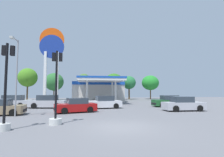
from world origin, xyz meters
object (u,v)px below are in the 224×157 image
at_px(tree_0, 28,78).
at_px(tree_1, 54,82).
at_px(car_1, 104,103).
at_px(tree_4, 129,83).
at_px(car_2, 169,101).
at_px(car_4, 183,104).
at_px(tree_2, 84,81).
at_px(corner_streetlamp, 16,69).
at_px(station_pole_sign, 52,55).
at_px(car_3, 0,108).
at_px(car_0, 49,102).
at_px(car_5, 76,106).
at_px(traffic_signal_1, 5,99).
at_px(tree_3, 114,83).
at_px(tree_5, 150,83).
at_px(traffic_signal_0, 56,102).
at_px(car_6, 12,102).

height_order(tree_0, tree_1, tree_0).
distance_m(car_1, tree_4, 23.25).
relative_size(car_2, car_4, 0.99).
xyz_separation_m(car_1, car_2, (9.13, 1.03, 0.00)).
bearing_deg(tree_2, car_1, -82.31).
bearing_deg(corner_streetlamp, tree_0, 105.99).
bearing_deg(station_pole_sign, car_3, -98.02).
height_order(car_0, car_3, car_0).
distance_m(tree_4, corner_streetlamp, 31.96).
height_order(car_1, car_5, car_1).
bearing_deg(traffic_signal_1, tree_4, 64.65).
bearing_deg(station_pole_sign, car_4, -36.19).
relative_size(tree_2, tree_4, 1.06).
xyz_separation_m(car_3, tree_3, (14.31, 24.73, 3.57)).
bearing_deg(car_3, car_5, 9.07).
distance_m(car_2, tree_4, 20.56).
height_order(station_pole_sign, tree_3, station_pole_sign).
bearing_deg(car_1, car_3, -154.47).
xyz_separation_m(station_pole_sign, car_2, (17.11, -6.96, -7.45)).
bearing_deg(tree_3, tree_1, 175.84).
bearing_deg(tree_0, tree_5, 1.05).
bearing_deg(tree_2, tree_0, 179.20).
distance_m(car_2, car_3, 19.73).
bearing_deg(tree_4, tree_2, -176.89).
distance_m(car_0, tree_2, 20.03).
height_order(car_3, tree_4, tree_4).
distance_m(car_5, corner_streetlamp, 6.35).
bearing_deg(traffic_signal_0, car_3, 138.10).
height_order(tree_2, tree_5, tree_2).
relative_size(car_6, tree_4, 0.77).
bearing_deg(tree_3, car_6, -132.38).
height_order(car_2, car_5, car_2).
bearing_deg(station_pole_sign, tree_5, 30.80).
bearing_deg(tree_1, car_2, -46.64).
bearing_deg(tree_1, tree_4, 0.45).
xyz_separation_m(car_0, tree_2, (4.12, 19.21, 3.91)).
bearing_deg(tree_5, corner_streetlamp, -129.60).
bearing_deg(car_2, car_6, 176.25).
relative_size(tree_2, corner_streetlamp, 0.97).
relative_size(car_0, tree_4, 0.81).
xyz_separation_m(car_3, tree_4, (18.46, 25.93, 3.63)).
height_order(car_2, tree_1, tree_1).
relative_size(tree_3, corner_streetlamp, 0.98).
distance_m(car_3, corner_streetlamp, 3.92).
bearing_deg(tree_1, car_6, -95.31).
relative_size(car_3, tree_1, 0.65).
height_order(tree_3, tree_5, tree_3).
bearing_deg(car_1, tree_3, 77.23).
xyz_separation_m(car_6, tree_1, (1.74, 18.73, 3.59)).
distance_m(car_5, tree_3, 25.18).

